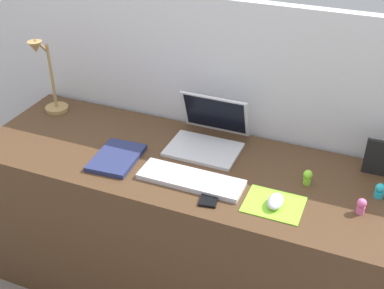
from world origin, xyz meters
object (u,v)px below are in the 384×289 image
at_px(notebook_pad, 117,158).
at_px(keyboard, 191,180).
at_px(mouse, 275,201).
at_px(toy_figurine_lime, 308,177).
at_px(desk_lamp, 47,79).
at_px(toy_figurine_cyan, 380,190).
at_px(laptop, 209,133).
at_px(picture_frame, 380,158).
at_px(cell_phone, 210,196).
at_px(toy_figurine_pink, 361,206).

bearing_deg(notebook_pad, keyboard, -8.02).
xyz_separation_m(mouse, toy_figurine_lime, (0.08, 0.18, 0.01)).
distance_m(keyboard, desk_lamp, 0.88).
xyz_separation_m(notebook_pad, toy_figurine_cyan, (1.01, 0.15, 0.02)).
bearing_deg(mouse, laptop, 140.92).
distance_m(notebook_pad, toy_figurine_lime, 0.77).
bearing_deg(laptop, picture_frame, 3.63).
xyz_separation_m(keyboard, desk_lamp, (-0.82, 0.26, 0.17)).
bearing_deg(desk_lamp, cell_phone, -19.03).
distance_m(picture_frame, toy_figurine_cyan, 0.16).
bearing_deg(picture_frame, cell_phone, -145.18).
height_order(laptop, keyboard, laptop).
bearing_deg(picture_frame, toy_figurine_cyan, -82.88).
distance_m(laptop, toy_figurine_cyan, 0.72).
height_order(laptop, toy_figurine_pink, laptop).
bearing_deg(laptop, keyboard, -82.75).
xyz_separation_m(laptop, toy_figurine_cyan, (0.71, -0.10, -0.02)).
height_order(notebook_pad, toy_figurine_pink, toy_figurine_pink).
height_order(picture_frame, toy_figurine_cyan, picture_frame).
bearing_deg(toy_figurine_lime, keyboard, -159.25).
bearing_deg(mouse, notebook_pad, 176.36).
relative_size(notebook_pad, toy_figurine_pink, 3.99).
relative_size(laptop, mouse, 3.12).
bearing_deg(mouse, toy_figurine_pink, 15.13).
bearing_deg(picture_frame, laptop, -176.37).
height_order(mouse, cell_phone, mouse).
bearing_deg(toy_figurine_pink, picture_frame, 82.90).
bearing_deg(keyboard, cell_phone, -30.46).
height_order(picture_frame, toy_figurine_pink, picture_frame).
bearing_deg(notebook_pad, toy_figurine_pink, -1.98).
xyz_separation_m(toy_figurine_pink, toy_figurine_cyan, (0.05, 0.12, -0.00)).
distance_m(desk_lamp, toy_figurine_pink, 1.47).
distance_m(laptop, picture_frame, 0.69).
height_order(picture_frame, toy_figurine_lime, picture_frame).
relative_size(notebook_pad, picture_frame, 1.60).
bearing_deg(cell_phone, desk_lamp, 150.97).
xyz_separation_m(toy_figurine_lime, toy_figurine_cyan, (0.26, 0.02, -0.00)).
xyz_separation_m(cell_phone, toy_figurine_cyan, (0.57, 0.24, 0.02)).
xyz_separation_m(keyboard, picture_frame, (0.66, 0.33, 0.06)).
bearing_deg(keyboard, laptop, 97.25).
height_order(desk_lamp, toy_figurine_pink, desk_lamp).
distance_m(cell_phone, picture_frame, 0.68).
bearing_deg(toy_figurine_cyan, keyboard, -165.19).
xyz_separation_m(picture_frame, toy_figurine_cyan, (0.02, -0.15, -0.05)).
xyz_separation_m(cell_phone, desk_lamp, (-0.92, 0.32, 0.17)).
relative_size(picture_frame, toy_figurine_lime, 2.44).
distance_m(cell_phone, toy_figurine_pink, 0.53).
bearing_deg(toy_figurine_lime, cell_phone, -145.33).
xyz_separation_m(desk_lamp, picture_frame, (1.48, 0.07, -0.10)).
height_order(cell_phone, toy_figurine_cyan, toy_figurine_cyan).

